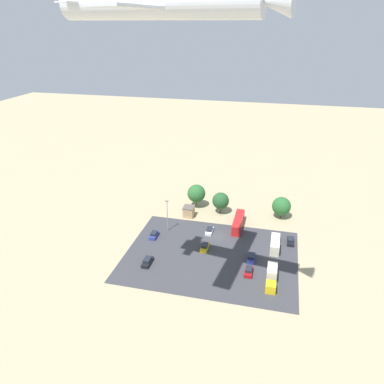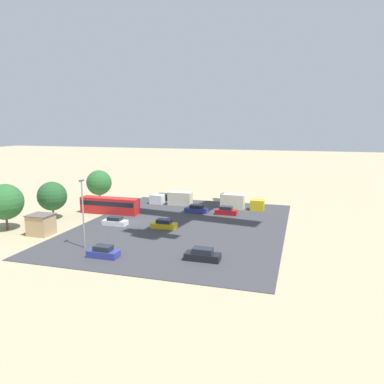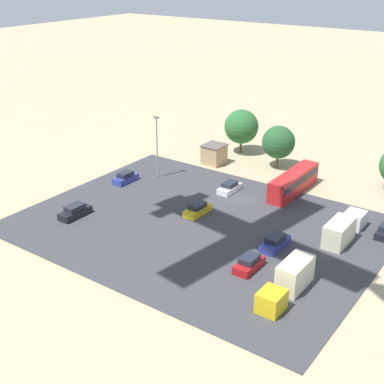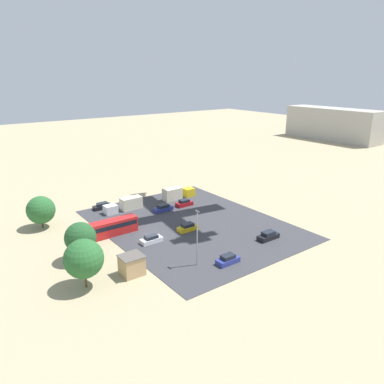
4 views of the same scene
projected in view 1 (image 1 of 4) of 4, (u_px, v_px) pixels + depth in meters
The scene contains 18 objects.
ground_plane at pixel (218, 236), 106.85m from camera, with size 400.00×400.00×0.00m, color tan.
parking_lot_surface at pixel (211, 255), 97.89m from camera, with size 44.26×34.20×0.08m.
shed_building at pixel (189, 212), 117.14m from camera, with size 3.36×3.68×3.29m.
bus at pixel (238, 222), 110.75m from camera, with size 2.50×11.72×3.07m.
parked_car_0 at pixel (291, 241), 103.17m from camera, with size 1.84×4.42×1.49m.
parked_car_1 at pixel (249, 271), 90.50m from camera, with size 1.89×4.14×1.60m.
parked_car_2 at pixel (251, 258), 95.77m from camera, with size 1.91×4.54×1.54m.
parked_car_3 at pixel (147, 262), 94.16m from camera, with size 1.86×4.55×1.61m.
parked_car_4 at pixel (209, 231), 108.26m from camera, with size 1.82×4.23×1.43m.
parked_car_5 at pixel (205, 247), 100.32m from camera, with size 1.83×4.26×1.53m.
parked_car_6 at pixel (154, 235), 105.98m from camera, with size 1.81×4.12×1.57m.
parked_truck_0 at pixel (272, 276), 87.55m from camera, with size 2.31×8.81×3.01m.
parked_truck_1 at pixel (275, 244), 100.28m from camera, with size 2.36×9.19×2.84m.
tree_near_shed at pixel (281, 206), 115.46m from camera, with size 5.77×5.77×6.80m.
tree_apron_mid at pixel (221, 201), 118.21m from camera, with size 5.31×5.31×6.92m.
tree_apron_far at pixel (196, 193), 122.18m from camera, with size 5.89×5.89×7.67m.
light_pole_lot_centre at pixel (167, 214), 107.46m from camera, with size 0.90×0.28×9.64m.
airplane at pixel (168, 3), 52.00m from camera, with size 34.49×27.79×8.96m.
Camera 1 is at (-14.73, 91.19, 55.65)m, focal length 35.00 mm.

